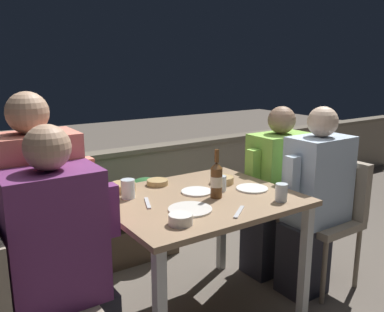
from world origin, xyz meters
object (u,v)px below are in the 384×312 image
chair_left_far (7,273)px  beer_bottle (216,179)px  chair_right_near (331,208)px  person_blue_shirt (313,201)px  person_purple_stripe (65,266)px  person_coral_top (45,233)px  person_green_blouse (275,191)px  chair_right_far (293,195)px  chair_left_near (21,300)px

chair_left_far → beer_bottle: size_ratio=3.16×
chair_right_near → person_blue_shirt: (-0.19, 0.00, 0.08)m
person_purple_stripe → beer_bottle: size_ratio=4.60×
person_purple_stripe → person_blue_shirt: bearing=-0.7°
person_coral_top → beer_bottle: size_ratio=5.01×
beer_bottle → person_green_blouse: bearing=19.1°
person_purple_stripe → chair_right_far: size_ratio=1.46×
chair_left_far → chair_right_near: size_ratio=1.00×
person_blue_shirt → beer_bottle: person_blue_shirt is taller
chair_left_far → chair_right_far: (1.97, 0.05, 0.00)m
chair_left_far → person_blue_shirt: (1.79, -0.28, 0.08)m
chair_left_far → person_purple_stripe: bearing=-53.1°
chair_left_near → person_purple_stripe: size_ratio=0.69×
chair_left_far → chair_right_near: (1.98, -0.28, 0.00)m
chair_left_near → chair_left_far: size_ratio=1.00×
person_purple_stripe → beer_bottle: (0.87, 0.07, 0.23)m
chair_left_near → person_green_blouse: (1.77, 0.31, 0.07)m
chair_right_near → person_blue_shirt: person_blue_shirt is taller
person_purple_stripe → person_green_blouse: bearing=11.2°
person_blue_shirt → chair_right_near: bearing=0.0°
person_coral_top → person_blue_shirt: person_coral_top is taller
chair_left_near → person_coral_top: bearing=56.1°
chair_left_near → chair_left_far: bearing=91.8°
person_purple_stripe → chair_right_near: size_ratio=1.46×
person_purple_stripe → chair_right_far: (1.77, 0.31, -0.10)m
person_coral_top → chair_right_far: size_ratio=1.59×
person_purple_stripe → person_green_blouse: 1.61m
chair_left_near → beer_bottle: (1.06, 0.07, 0.33)m
beer_bottle → chair_right_near: bearing=-5.4°
chair_left_near → chair_right_far: 1.99m
person_blue_shirt → chair_left_far: bearing=171.0°
chair_right_near → beer_bottle: beer_bottle is taller
person_coral_top → person_green_blouse: size_ratio=1.14×
person_blue_shirt → beer_bottle: bearing=173.1°
person_purple_stripe → chair_left_far: 0.34m
chair_right_far → chair_left_near: bearing=-170.9°
person_blue_shirt → beer_bottle: 0.77m
chair_right_far → beer_bottle: beer_bottle is taller
person_blue_shirt → beer_bottle: (-0.72, 0.09, 0.24)m
chair_left_near → person_blue_shirt: 1.79m
person_purple_stripe → chair_right_far: person_purple_stripe is taller
chair_right_near → chair_left_far: bearing=171.9°
person_purple_stripe → chair_right_near: person_purple_stripe is taller
person_green_blouse → chair_left_far: bearing=-178.4°
chair_right_far → beer_bottle: 0.99m
chair_right_near → person_blue_shirt: 0.21m
person_purple_stripe → person_coral_top: 0.27m
chair_left_near → person_purple_stripe: 0.21m
chair_left_near → chair_right_far: size_ratio=1.00×
person_green_blouse → beer_bottle: 0.79m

